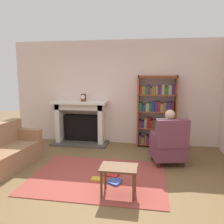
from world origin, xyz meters
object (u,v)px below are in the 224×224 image
(mantel_clock, at_px, (84,98))
(side_table, at_px, (119,171))
(sofa_floral, at_px, (0,154))
(bookshelf, at_px, (157,112))
(seated_reader, at_px, (168,134))
(fireplace, at_px, (81,121))
(armchair_reading, at_px, (169,145))

(mantel_clock, height_order, side_table, mantel_clock)
(side_table, bearing_deg, sofa_floral, 166.12)
(bookshelf, relative_size, seated_reader, 1.58)
(fireplace, xyz_separation_m, seated_reader, (2.19, -1.06, 0.02))
(bookshelf, bearing_deg, fireplace, -179.01)
(fireplace, xyz_separation_m, bookshelf, (1.98, 0.03, 0.30))
(fireplace, height_order, mantel_clock, mantel_clock)
(mantel_clock, height_order, seated_reader, mantel_clock)
(fireplace, distance_m, mantel_clock, 0.66)
(seated_reader, height_order, side_table, seated_reader)
(side_table, bearing_deg, bookshelf, 76.97)
(seated_reader, bearing_deg, side_table, 47.78)
(bookshelf, distance_m, side_table, 2.71)
(seated_reader, relative_size, side_table, 2.04)
(mantel_clock, distance_m, seated_reader, 2.36)
(armchair_reading, relative_size, sofa_floral, 0.55)
(fireplace, height_order, armchair_reading, fireplace)
(mantel_clock, xyz_separation_m, sofa_floral, (-1.13, -1.87, -0.92))
(mantel_clock, bearing_deg, side_table, -62.88)
(mantel_clock, xyz_separation_m, seated_reader, (2.07, -0.96, -0.62))
(fireplace, bearing_deg, side_table, -61.74)
(bookshelf, xyz_separation_m, side_table, (-0.60, -2.60, -0.51))
(armchair_reading, bearing_deg, seated_reader, -90.00)
(bookshelf, bearing_deg, mantel_clock, -175.85)
(mantel_clock, height_order, bookshelf, bookshelf)
(bookshelf, relative_size, side_table, 3.22)
(fireplace, distance_m, armchair_reading, 2.51)
(fireplace, bearing_deg, sofa_floral, -117.32)
(mantel_clock, relative_size, seated_reader, 0.17)
(seated_reader, bearing_deg, armchair_reading, 90.00)
(mantel_clock, relative_size, bookshelf, 0.11)
(seated_reader, distance_m, sofa_floral, 3.34)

